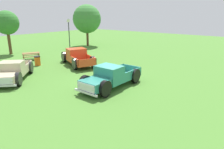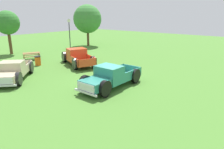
{
  "view_description": "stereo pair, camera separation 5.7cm",
  "coord_description": "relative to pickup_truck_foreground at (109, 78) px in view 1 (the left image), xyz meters",
  "views": [
    {
      "loc": [
        -11.3,
        -9.09,
        5.0
      ],
      "look_at": [
        -0.58,
        -0.65,
        0.9
      ],
      "focal_mm": 32.73,
      "sensor_mm": 36.0,
      "label": 1
    },
    {
      "loc": [
        -11.26,
        -9.14,
        5.0
      ],
      "look_at": [
        -0.58,
        -0.65,
        0.9
      ],
      "focal_mm": 32.73,
      "sensor_mm": 36.0,
      "label": 2
    }
  ],
  "objects": [
    {
      "name": "picnic_table",
      "position": [
        1.7,
        12.58,
        -0.26
      ],
      "size": [
        2.28,
        2.15,
        0.78
      ],
      "color": "olive",
      "rests_on": "ground_plane"
    },
    {
      "name": "oak_tree_east",
      "position": [
        13.01,
        14.92,
        3.4
      ],
      "size": [
        4.36,
        4.36,
        6.34
      ],
      "color": "brown",
      "rests_on": "ground_plane"
    },
    {
      "name": "oak_tree_west",
      "position": [
        1.88,
        17.64,
        3.12
      ],
      "size": [
        2.91,
        2.91,
        5.36
      ],
      "color": "brown",
      "rests_on": "ground_plane"
    },
    {
      "name": "lamp_post_near",
      "position": [
        8.45,
        13.92,
        1.5
      ],
      "size": [
        0.36,
        0.36,
        4.29
      ],
      "color": "#2D2D33",
      "rests_on": "ground_plane"
    },
    {
      "name": "ground_plane",
      "position": [
        0.95,
        0.64,
        -0.75
      ],
      "size": [
        80.0,
        80.0,
        0.0
      ],
      "primitive_type": "plane",
      "color": "#477A2D"
    },
    {
      "name": "pickup_truck_behind_right",
      "position": [
        -3.32,
        6.78,
        -0.04
      ],
      "size": [
        4.69,
        4.72,
        1.51
      ],
      "color": "#C6B793",
      "rests_on": "ground_plane"
    },
    {
      "name": "trash_can",
      "position": [
        0.63,
        9.66,
        -0.27
      ],
      "size": [
        0.59,
        0.59,
        0.95
      ],
      "color": "orange",
      "rests_on": "ground_plane"
    },
    {
      "name": "pickup_truck_foreground",
      "position": [
        0.0,
        0.0,
        0.0
      ],
      "size": [
        5.18,
        2.05,
        1.58
      ],
      "color": "#2D8475",
      "rests_on": "ground_plane"
    },
    {
      "name": "pickup_truck_behind_left",
      "position": [
        3.42,
        7.02,
        0.02
      ],
      "size": [
        3.79,
        5.62,
        1.62
      ],
      "color": "#D14723",
      "rests_on": "ground_plane"
    }
  ]
}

